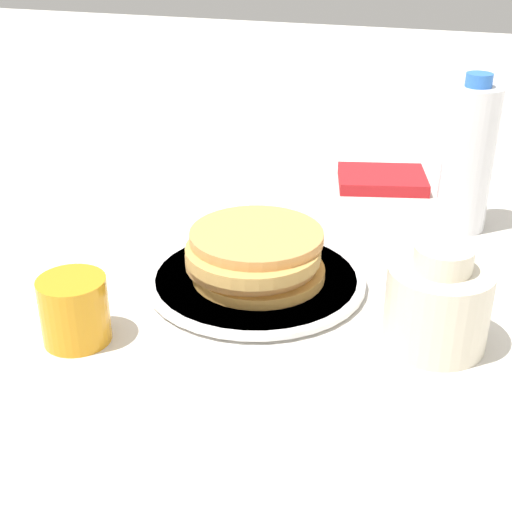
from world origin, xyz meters
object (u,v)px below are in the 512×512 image
pancake_stack (255,255)px  juice_glass (75,310)px  cream_jug (437,303)px  water_bottle_near (468,158)px  plate (256,279)px

pancake_stack → juice_glass: juice_glass is taller
juice_glass → cream_jug: 0.39m
pancake_stack → cream_jug: size_ratio=1.54×
water_bottle_near → pancake_stack: bearing=-132.5°
plate → cream_jug: cream_jug is taller
juice_glass → water_bottle_near: (0.38, 0.43, 0.07)m
plate → pancake_stack: 0.03m
pancake_stack → juice_glass: size_ratio=2.39×
cream_jug → juice_glass: bearing=-163.4°
plate → water_bottle_near: (0.23, 0.26, 0.10)m
cream_jug → plate: bearing=163.6°
pancake_stack → cream_jug: cream_jug is taller
juice_glass → plate: bearing=49.9°
plate → pancake_stack: bearing=144.0°
pancake_stack → cream_jug: 0.24m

